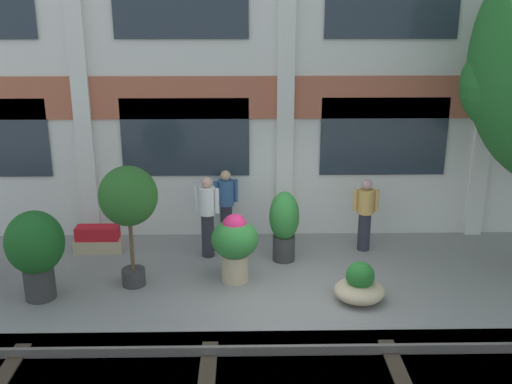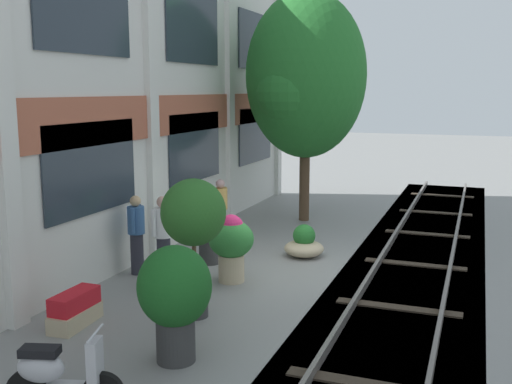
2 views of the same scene
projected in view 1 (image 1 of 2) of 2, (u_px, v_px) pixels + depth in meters
The scene contains 11 objects.
ground_plane at pixel (294, 299), 10.62m from camera, with size 80.00×80.00×0.00m, color gray.
apartment_facade at pixel (285, 66), 12.66m from camera, with size 17.50×0.64×7.47m.
potted_plant_square_trough at pixel (98, 239), 12.58m from camera, with size 1.01×0.47×0.55m.
potted_plant_tall_urn at pixel (128, 200), 10.65m from camera, with size 1.05×1.05×2.29m.
potted_plant_wide_bowl at pixel (359, 286), 10.50m from camera, with size 0.89×0.89×0.73m.
potted_plant_fluted_column at pixel (235, 242), 11.10m from camera, with size 0.88×0.88×1.32m.
potted_plant_glazed_jar at pixel (284, 222), 11.98m from camera, with size 0.60×0.60×1.46m.
potted_plant_ribbed_drum at pixel (35, 248), 10.37m from camera, with size 1.01×1.01×1.63m.
resident_by_doorway at pixel (207, 214), 12.14m from camera, with size 0.50×0.34×1.71m.
resident_watching_tracks at pixel (226, 204), 12.94m from camera, with size 0.52×0.34×1.61m.
resident_near_plants at pixel (365, 213), 12.49m from camera, with size 0.53×0.34×1.55m.
Camera 1 is at (-0.86, -9.51, 5.07)m, focal length 42.00 mm.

